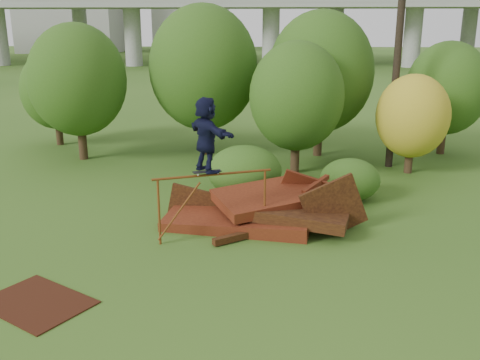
# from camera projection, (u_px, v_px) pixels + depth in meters

# --- Properties ---
(ground) EXTENTS (240.00, 240.00, 0.00)m
(ground) POSITION_uv_depth(u_px,v_px,m) (270.00, 271.00, 12.40)
(ground) COLOR #2D5116
(ground) RESTS_ON ground
(scrap_pile) EXTENTS (5.82, 3.61, 1.96)m
(scrap_pile) POSITION_uv_depth(u_px,v_px,m) (261.00, 211.00, 15.30)
(scrap_pile) COLOR #48180C
(scrap_pile) RESTS_ON ground
(grind_rail) EXTENTS (2.99, 1.19, 1.79)m
(grind_rail) POSITION_uv_depth(u_px,v_px,m) (213.00, 191.00, 13.95)
(grind_rail) COLOR brown
(grind_rail) RESTS_ON ground
(skateboard) EXTENTS (0.76, 0.45, 0.08)m
(skateboard) POSITION_uv_depth(u_px,v_px,m) (207.00, 172.00, 13.76)
(skateboard) COLOR black
(skateboard) RESTS_ON grind_rail
(skater) EXTENTS (1.56, 1.73, 1.91)m
(skater) POSITION_uv_depth(u_px,v_px,m) (206.00, 135.00, 13.48)
(skater) COLOR black
(skater) RESTS_ON skateboard
(flat_plate) EXTENTS (2.63, 2.42, 0.03)m
(flat_plate) POSITION_uv_depth(u_px,v_px,m) (37.00, 303.00, 10.97)
(flat_plate) COLOR #34160B
(flat_plate) RESTS_ON ground
(tree_0) EXTENTS (3.95, 3.95, 5.58)m
(tree_0) POSITION_uv_depth(u_px,v_px,m) (77.00, 80.00, 21.65)
(tree_0) COLOR black
(tree_0) RESTS_ON ground
(tree_1) EXTENTS (4.55, 4.55, 6.33)m
(tree_1) POSITION_uv_depth(u_px,v_px,m) (203.00, 68.00, 22.40)
(tree_1) COLOR black
(tree_1) RESTS_ON ground
(tree_2) EXTENTS (3.51, 3.51, 4.95)m
(tree_2) POSITION_uv_depth(u_px,v_px,m) (297.00, 96.00, 19.69)
(tree_2) COLOR black
(tree_2) RESTS_ON ground
(tree_3) EXTENTS (4.39, 4.39, 6.08)m
(tree_3) POSITION_uv_depth(u_px,v_px,m) (321.00, 72.00, 22.21)
(tree_3) COLOR black
(tree_3) RESTS_ON ground
(tree_4) EXTENTS (2.71, 2.71, 3.75)m
(tree_4) POSITION_uv_depth(u_px,v_px,m) (413.00, 116.00, 19.91)
(tree_4) COLOR black
(tree_4) RESTS_ON ground
(tree_5) EXTENTS (3.44, 3.44, 4.83)m
(tree_5) POSITION_uv_depth(u_px,v_px,m) (447.00, 88.00, 22.69)
(tree_5) COLOR black
(tree_5) RESTS_ON ground
(tree_6) EXTENTS (3.13, 3.13, 4.37)m
(tree_6) POSITION_uv_depth(u_px,v_px,m) (55.00, 90.00, 24.52)
(tree_6) COLOR black
(tree_6) RESTS_ON ground
(shrub_left) EXTENTS (2.45, 2.26, 1.69)m
(shrub_left) POSITION_uv_depth(u_px,v_px,m) (245.00, 171.00, 17.56)
(shrub_left) COLOR #264913
(shrub_left) RESTS_ON ground
(shrub_right) EXTENTS (1.93, 1.77, 1.37)m
(shrub_right) POSITION_uv_depth(u_px,v_px,m) (350.00, 180.00, 17.18)
(shrub_right) COLOR #264913
(shrub_right) RESTS_ON ground
(utility_pole) EXTENTS (1.40, 0.28, 9.79)m
(utility_pole) POSITION_uv_depth(u_px,v_px,m) (399.00, 38.00, 20.02)
(utility_pole) COLOR black
(utility_pole) RESTS_ON ground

